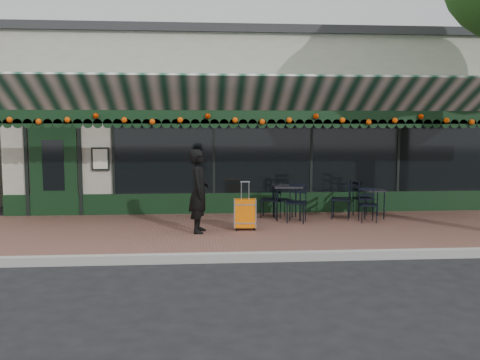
{
  "coord_description": "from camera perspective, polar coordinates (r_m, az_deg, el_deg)",
  "views": [
    {
      "loc": [
        -1.3,
        -8.34,
        2.19
      ],
      "look_at": [
        -0.54,
        1.6,
        1.2
      ],
      "focal_mm": 38.0,
      "sensor_mm": 36.0,
      "label": 1
    }
  ],
  "objects": [
    {
      "name": "chair_b_right",
      "position": [
        11.92,
        4.82,
        -2.29
      ],
      "size": [
        0.52,
        0.52,
        0.79
      ],
      "primitive_type": null,
      "rotation": [
        0.0,
        0.0,
        1.98
      ],
      "color": "black",
      "rests_on": "sidewalk"
    },
    {
      "name": "chair_a_right",
      "position": [
        12.32,
        13.65,
        -2.06
      ],
      "size": [
        0.45,
        0.45,
        0.84
      ],
      "primitive_type": null,
      "rotation": [
        0.0,
        0.0,
        1.66
      ],
      "color": "black",
      "rests_on": "sidewalk"
    },
    {
      "name": "chair_b_left",
      "position": [
        11.86,
        3.29,
        -2.26
      ],
      "size": [
        0.52,
        0.52,
        0.82
      ],
      "primitive_type": null,
      "rotation": [
        0.0,
        0.0,
        -1.89
      ],
      "color": "black",
      "rests_on": "sidewalk"
    },
    {
      "name": "ground",
      "position": [
        8.72,
        4.42,
        -8.91
      ],
      "size": [
        80.0,
        80.0,
        0.0
      ],
      "primitive_type": "plane",
      "color": "black",
      "rests_on": "ground"
    },
    {
      "name": "cafe_table_a",
      "position": [
        12.16,
        14.57,
        -1.36
      ],
      "size": [
        0.53,
        0.53,
        0.66
      ],
      "color": "black",
      "rests_on": "sidewalk"
    },
    {
      "name": "sidewalk",
      "position": [
        10.63,
        2.77,
        -5.83
      ],
      "size": [
        18.0,
        4.0,
        0.15
      ],
      "primitive_type": "cube",
      "color": "brown",
      "rests_on": "ground"
    },
    {
      "name": "chair_a_front",
      "position": [
        11.58,
        14.15,
        -2.74
      ],
      "size": [
        0.42,
        0.42,
        0.76
      ],
      "primitive_type": null,
      "rotation": [
        0.0,
        0.0,
        -0.09
      ],
      "color": "black",
      "rests_on": "sidewalk"
    },
    {
      "name": "restaurant_building",
      "position": [
        16.22,
        0.23,
        5.95
      ],
      "size": [
        12.0,
        9.6,
        4.5
      ],
      "color": "#9F9B8A",
      "rests_on": "ground"
    },
    {
      "name": "chair_b_front",
      "position": [
        11.26,
        6.37,
        -2.58
      ],
      "size": [
        0.55,
        0.55,
        0.87
      ],
      "primitive_type": null,
      "rotation": [
        0.0,
        0.0,
        -0.34
      ],
      "color": "black",
      "rests_on": "sidewalk"
    },
    {
      "name": "suitcase",
      "position": [
        10.37,
        0.57,
        -3.82
      ],
      "size": [
        0.45,
        0.27,
        0.99
      ],
      "rotation": [
        0.0,
        0.0,
        -0.07
      ],
      "color": "orange",
      "rests_on": "sidewalk"
    },
    {
      "name": "woman",
      "position": [
        10.09,
        -4.63,
        -1.26
      ],
      "size": [
        0.47,
        0.65,
        1.66
      ],
      "primitive_type": "imported",
      "rotation": [
        0.0,
        0.0,
        1.45
      ],
      "color": "black",
      "rests_on": "sidewalk"
    },
    {
      "name": "chair_a_left",
      "position": [
        11.87,
        11.27,
        -2.17
      ],
      "size": [
        0.57,
        0.57,
        0.89
      ],
      "primitive_type": null,
      "rotation": [
        0.0,
        0.0,
        -1.92
      ],
      "color": "black",
      "rests_on": "sidewalk"
    },
    {
      "name": "curb",
      "position": [
        8.62,
        4.5,
        -8.56
      ],
      "size": [
        18.0,
        0.16,
        0.15
      ],
      "primitive_type": "cube",
      "color": "#9E9E99",
      "rests_on": "ground"
    },
    {
      "name": "cafe_table_b",
      "position": [
        11.63,
        5.28,
        -0.99
      ],
      "size": [
        0.63,
        0.63,
        0.78
      ],
      "color": "black",
      "rests_on": "sidewalk"
    }
  ]
}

